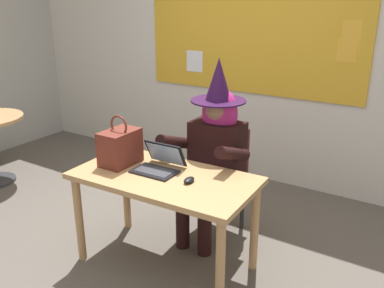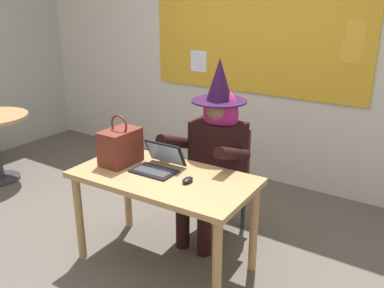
{
  "view_description": "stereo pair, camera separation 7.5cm",
  "coord_description": "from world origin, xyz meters",
  "px_view_note": "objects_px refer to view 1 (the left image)",
  "views": [
    {
      "loc": [
        1.84,
        -2.1,
        1.91
      ],
      "look_at": [
        0.28,
        0.37,
        0.88
      ],
      "focal_mm": 38.93,
      "sensor_mm": 36.0,
      "label": 1
    },
    {
      "loc": [
        1.9,
        -2.06,
        1.91
      ],
      "look_at": [
        0.28,
        0.37,
        0.88
      ],
      "focal_mm": 38.93,
      "sensor_mm": 36.0,
      "label": 2
    }
  ],
  "objects_px": {
    "handbag": "(120,147)",
    "person_costumed": "(214,144)",
    "desk_main": "(165,188)",
    "chair_at_desk": "(221,173)",
    "laptop": "(159,164)",
    "computer_mouse": "(189,180)"
  },
  "relations": [
    {
      "from": "handbag",
      "to": "person_costumed",
      "type": "bearing_deg",
      "value": 50.31
    },
    {
      "from": "desk_main",
      "to": "computer_mouse",
      "type": "bearing_deg",
      "value": -1.06
    },
    {
      "from": "computer_mouse",
      "to": "handbag",
      "type": "bearing_deg",
      "value": 175.49
    },
    {
      "from": "computer_mouse",
      "to": "handbag",
      "type": "height_order",
      "value": "handbag"
    },
    {
      "from": "chair_at_desk",
      "to": "computer_mouse",
      "type": "distance_m",
      "value": 0.75
    },
    {
      "from": "desk_main",
      "to": "handbag",
      "type": "bearing_deg",
      "value": 179.41
    },
    {
      "from": "laptop",
      "to": "handbag",
      "type": "distance_m",
      "value": 0.33
    },
    {
      "from": "person_costumed",
      "to": "handbag",
      "type": "height_order",
      "value": "person_costumed"
    },
    {
      "from": "chair_at_desk",
      "to": "handbag",
      "type": "distance_m",
      "value": 0.92
    },
    {
      "from": "chair_at_desk",
      "to": "computer_mouse",
      "type": "height_order",
      "value": "chair_at_desk"
    },
    {
      "from": "laptop",
      "to": "handbag",
      "type": "relative_size",
      "value": 0.86
    },
    {
      "from": "chair_at_desk",
      "to": "laptop",
      "type": "relative_size",
      "value": 2.76
    },
    {
      "from": "desk_main",
      "to": "computer_mouse",
      "type": "xyz_separation_m",
      "value": [
        0.21,
        -0.0,
        0.12
      ]
    },
    {
      "from": "laptop",
      "to": "chair_at_desk",
      "type": "bearing_deg",
      "value": 73.65
    },
    {
      "from": "chair_at_desk",
      "to": "computer_mouse",
      "type": "bearing_deg",
      "value": 15.78
    },
    {
      "from": "computer_mouse",
      "to": "handbag",
      "type": "relative_size",
      "value": 0.28
    },
    {
      "from": "computer_mouse",
      "to": "laptop",
      "type": "bearing_deg",
      "value": 164.52
    },
    {
      "from": "person_costumed",
      "to": "laptop",
      "type": "height_order",
      "value": "person_costumed"
    },
    {
      "from": "laptop",
      "to": "computer_mouse",
      "type": "height_order",
      "value": "laptop"
    },
    {
      "from": "chair_at_desk",
      "to": "person_costumed",
      "type": "xyz_separation_m",
      "value": [
        -0.01,
        -0.12,
        0.3
      ]
    },
    {
      "from": "person_costumed",
      "to": "laptop",
      "type": "xyz_separation_m",
      "value": [
        -0.16,
        -0.52,
        -0.03
      ]
    },
    {
      "from": "desk_main",
      "to": "chair_at_desk",
      "type": "distance_m",
      "value": 0.71
    }
  ]
}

